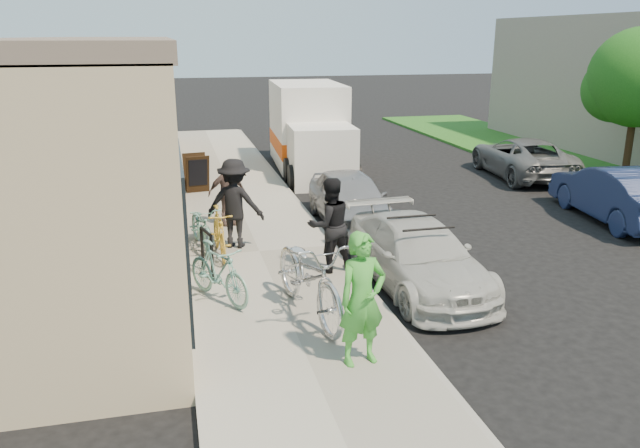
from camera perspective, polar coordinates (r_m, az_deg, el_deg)
ground at (r=10.33m, az=8.07°, el=-7.74°), size 120.00×120.00×0.00m
sidewalk at (r=12.53m, az=-5.56°, el=-2.80°), size 3.00×34.00×0.15m
curb at (r=12.82m, az=1.32°, el=-2.30°), size 0.12×34.00×0.13m
storefront at (r=16.91m, az=-19.33°, el=8.62°), size 3.60×20.00×4.22m
bike_rack at (r=11.27m, az=-10.32°, el=-2.15°), size 0.19×0.58×0.84m
sandwich_board at (r=17.41m, az=-11.21°, el=4.61°), size 0.71×0.71×1.03m
sedan_white at (r=11.09m, az=8.87°, el=-2.81°), size 1.78×4.06×1.20m
sedan_silver at (r=14.55m, az=2.81°, el=2.33°), size 1.57×3.72×1.26m
moving_truck at (r=20.55m, az=-0.95°, el=8.35°), size 2.47×5.78×2.78m
far_car_blue at (r=16.45m, az=25.53°, el=2.55°), size 1.93×4.24×1.35m
far_car_gray at (r=20.65m, az=17.99°, el=5.83°), size 2.53×4.63×1.23m
median_tree at (r=21.01m, az=26.97°, el=11.52°), size 2.90×2.90×4.44m
tandem_bike at (r=9.44m, az=-0.98°, el=-4.72°), size 1.25×2.59×1.31m
woman_rider at (r=8.04m, az=3.88°, el=-6.88°), size 0.72×0.54×1.78m
man_standing at (r=11.19m, az=0.87°, el=-0.08°), size 0.95×0.81×1.73m
cruiser_bike_a at (r=10.16m, az=-9.28°, el=-4.39°), size 1.18×1.61×0.96m
cruiser_bike_b at (r=12.73m, az=-10.76°, el=-0.22°), size 0.86×1.79×0.90m
cruiser_bike_c at (r=12.19m, az=-9.21°, el=-0.78°), size 0.52×1.60×0.95m
bystander_a at (r=12.58m, az=-7.80°, el=1.87°), size 1.33×1.06×1.81m
bystander_b at (r=14.15m, az=-8.50°, el=2.80°), size 0.90×0.49×1.46m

